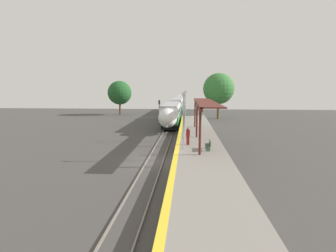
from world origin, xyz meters
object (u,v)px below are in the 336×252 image
(platform_bench, at_px, (209,145))
(railway_signal, at_px, (159,110))
(lamppost_near, at_px, (183,117))
(lamppost_far, at_px, (185,105))
(lamppost_mid, at_px, (185,109))
(person_waiting, at_px, (188,136))
(train, at_px, (179,103))

(platform_bench, relative_size, railway_signal, 0.33)
(platform_bench, height_order, lamppost_near, lamppost_near)
(lamppost_far, bearing_deg, railway_signal, 135.17)
(platform_bench, relative_size, lamppost_mid, 0.29)
(platform_bench, relative_size, lamppost_near, 0.29)
(platform_bench, xyz_separation_m, lamppost_far, (-2.24, 17.18, 2.44))
(railway_signal, bearing_deg, lamppost_near, -78.21)
(railway_signal, height_order, lamppost_far, lamppost_far)
(railway_signal, bearing_deg, person_waiting, -75.90)
(platform_bench, distance_m, lamppost_far, 17.50)
(person_waiting, xyz_separation_m, lamppost_far, (-0.41, 15.13, 2.02))
(lamppost_mid, bearing_deg, railway_signal, 109.07)
(person_waiting, bearing_deg, platform_bench, -48.28)
(train, height_order, person_waiting, train)
(lamppost_near, height_order, lamppost_far, same)
(railway_signal, relative_size, lamppost_far, 0.88)
(train, xyz_separation_m, person_waiting, (2.86, -54.52, -0.32))
(lamppost_far, bearing_deg, lamppost_mid, -90.00)
(train, distance_m, railway_signal, 34.97)
(platform_bench, height_order, railway_signal, railway_signal)
(train, distance_m, lamppost_near, 56.60)
(railway_signal, height_order, lamppost_mid, lamppost_mid)
(railway_signal, bearing_deg, platform_bench, -72.69)
(person_waiting, xyz_separation_m, lamppost_near, (-0.41, -2.00, 2.02))
(lamppost_near, bearing_deg, train, 92.48)
(platform_bench, distance_m, railway_signal, 22.73)
(person_waiting, distance_m, lamppost_near, 2.87)
(lamppost_mid, height_order, lamppost_far, same)
(lamppost_far, bearing_deg, train, 93.55)
(lamppost_mid, bearing_deg, train, 92.92)
(railway_signal, relative_size, lamppost_mid, 0.88)
(train, relative_size, lamppost_mid, 17.74)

